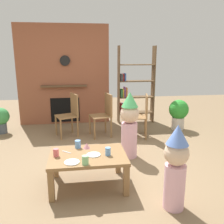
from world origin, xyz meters
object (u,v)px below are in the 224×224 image
paper_plate_front (72,162)px  dining_chair_left (70,112)px  bookshelf (133,88)px  dining_chair_right (142,113)px  coffee_table (88,159)px  child_in_pink (129,123)px  paper_cup_near_left (85,160)px  paper_cup_far_left (56,153)px  child_with_cone_hat (176,165)px  potted_plant_short (1,118)px  birthday_cake_slice (87,146)px  dining_chair_middle (104,112)px  potted_plant_tall (179,112)px  paper_cup_center (78,144)px  paper_plate_rear (93,155)px  paper_cup_near_right (108,151)px

paper_plate_front → dining_chair_left: 2.29m
bookshelf → dining_chair_right: (-0.08, -1.15, -0.37)m
coffee_table → child_in_pink: (0.73, 0.84, 0.22)m
paper_cup_near_left → paper_plate_front: size_ratio=0.59×
bookshelf → paper_cup_near_left: 3.49m
paper_cup_far_left → dining_chair_left: (0.13, 2.07, 0.02)m
paper_cup_far_left → child_with_cone_hat: 1.47m
dining_chair_left → child_with_cone_hat: bearing=93.8°
potted_plant_short → coffee_table: bearing=-53.9°
birthday_cake_slice → dining_chair_middle: bearing=75.9°
dining_chair_right → potted_plant_tall: 1.07m
birthday_cake_slice → dining_chair_right: bearing=52.5°
coffee_table → paper_cup_center: bearing=116.7°
dining_chair_middle → potted_plant_short: (-2.23, 0.48, -0.17)m
paper_plate_front → child_with_cone_hat: size_ratio=0.19×
paper_plate_front → dining_chair_right: dining_chair_right is taller
child_with_cone_hat → child_in_pink: size_ratio=0.88×
dining_chair_right → potted_plant_short: bearing=0.2°
dining_chair_middle → coffee_table: bearing=65.3°
paper_cup_near_left → birthday_cake_slice: paper_cup_near_left is taller
bookshelf → potted_plant_short: size_ratio=3.34×
child_with_cone_hat → potted_plant_short: child_with_cone_hat is taller
child_in_pink → dining_chair_right: 1.05m
dining_chair_left → dining_chair_right: 1.49m
paper_plate_rear → potted_plant_tall: size_ratio=0.26×
paper_cup_near_right → paper_plate_front: 0.48m
birthday_cake_slice → child_with_cone_hat: bearing=-41.5°
coffee_table → dining_chair_left: size_ratio=1.10×
paper_plate_front → child_in_pink: (0.93, 1.05, 0.14)m
child_with_cone_hat → dining_chair_left: child_with_cone_hat is taller
paper_cup_far_left → dining_chair_right: (1.59, 1.78, 0.02)m
paper_plate_front → paper_cup_far_left: bearing=133.2°
birthday_cake_slice → dining_chair_middle: 1.82m
paper_cup_near_right → dining_chair_right: size_ratio=0.12×
coffee_table → potted_plant_tall: 3.09m
paper_cup_center → paper_cup_near_left: bearing=-81.1°
potted_plant_tall → potted_plant_short: size_ratio=1.21×
coffee_table → paper_cup_near_right: 0.29m
paper_cup_near_right → dining_chair_left: (-0.53, 2.13, 0.02)m
paper_cup_near_right → coffee_table: bearing=167.2°
bookshelf → coffee_table: (-1.27, -2.93, -0.51)m
potted_plant_short → paper_cup_near_right: bearing=-50.9°
dining_chair_left → paper_plate_front: bearing=71.5°
paper_plate_front → dining_chair_middle: bearing=73.8°
coffee_table → birthday_cake_slice: size_ratio=9.88×
dining_chair_right → child_in_pink: bearing=76.8°
child_in_pink → coffee_table: bearing=0.0°
paper_cup_far_left → paper_plate_front: paper_cup_far_left is taller
bookshelf → paper_plate_rear: bookshelf is taller
dining_chair_left → potted_plant_short: size_ratio=1.58×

